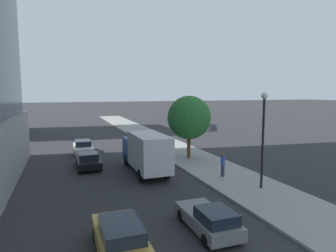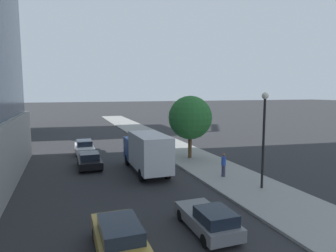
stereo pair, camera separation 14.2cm
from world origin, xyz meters
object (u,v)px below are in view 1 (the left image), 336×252
object	(u,v)px
street_lamp	(263,127)
box_truck	(146,151)
car_white	(83,147)
car_gold	(121,239)
car_black	(88,160)
street_tree	(189,118)
car_gray	(209,219)
pedestrian_blue_shirt	(223,165)

from	to	relation	value
street_lamp	box_truck	xyz separation A→B (m)	(-6.11, 6.65, -2.46)
car_white	car_gold	distance (m)	20.98
car_black	box_truck	bearing A→B (deg)	-37.50
street_tree	car_black	xyz separation A→B (m)	(-9.53, -0.05, -3.42)
car_white	box_truck	distance (m)	10.56
street_tree	box_truck	bearing A→B (deg)	-147.70
car_gray	car_white	size ratio (longest dim) A/B	0.85
car_white	pedestrian_blue_shirt	xyz separation A→B (m)	(9.33, -13.02, 0.36)
street_lamp	pedestrian_blue_shirt	size ratio (longest dim) A/B	3.60
street_lamp	car_gold	world-z (taller)	street_lamp
street_lamp	car_gold	size ratio (longest dim) A/B	1.40
car_gold	pedestrian_blue_shirt	distance (m)	12.27
street_lamp	car_white	world-z (taller)	street_lamp
street_tree	box_truck	world-z (taller)	street_tree
car_gold	box_truck	size ratio (longest dim) A/B	0.62
box_truck	street_lamp	bearing A→B (deg)	-47.45
car_gold	car_black	xyz separation A→B (m)	(0.00, 14.67, -0.09)
car_black	pedestrian_blue_shirt	bearing A→B (deg)	-35.71
street_tree	car_white	world-z (taller)	street_tree
street_lamp	car_gray	bearing A→B (deg)	-145.91
car_black	box_truck	world-z (taller)	box_truck
car_gold	street_tree	bearing A→B (deg)	57.07
street_tree	pedestrian_blue_shirt	xyz separation A→B (m)	(-0.20, -6.76, -3.01)
car_gold	car_black	bearing A→B (deg)	90.00
street_tree	car_gray	bearing A→B (deg)	-110.46
street_lamp	street_tree	world-z (taller)	street_lamp
street_lamp	pedestrian_blue_shirt	distance (m)	4.66
car_white	car_gray	bearing A→B (deg)	-78.16
street_tree	car_black	distance (m)	10.13
car_white	box_truck	size ratio (longest dim) A/B	0.64
street_tree	box_truck	xyz separation A→B (m)	(-5.26, -3.33, -2.27)
car_gray	car_white	bearing A→B (deg)	101.84
car_white	car_black	bearing A→B (deg)	-90.00
car_black	car_white	bearing A→B (deg)	90.00
pedestrian_blue_shirt	car_white	bearing A→B (deg)	125.63
street_lamp	car_gold	xyz separation A→B (m)	(-10.38, -4.74, -3.53)
street_lamp	car_white	xyz separation A→B (m)	(-10.38, 16.24, -3.57)
street_lamp	pedestrian_blue_shirt	xyz separation A→B (m)	(-1.05, 3.22, -3.21)
street_lamp	street_tree	xyz separation A→B (m)	(-0.84, 9.98, -0.20)
car_black	car_gold	bearing A→B (deg)	-90.00
car_gray	car_gold	bearing A→B (deg)	-171.87
car_white	street_lamp	bearing A→B (deg)	-57.42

